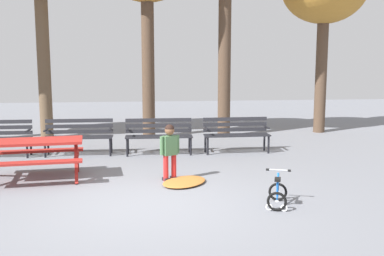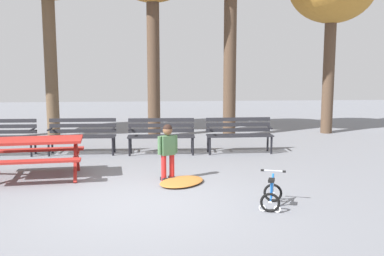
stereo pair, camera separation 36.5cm
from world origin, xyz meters
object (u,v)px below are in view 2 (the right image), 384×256
(park_bench_left, at_px, (82,133))
(park_bench_right, at_px, (161,133))
(kids_bicycle, at_px, (272,194))
(park_bench_far_right, at_px, (239,132))
(child_standing, at_px, (168,147))
(picnic_table, at_px, (34,148))
(park_bench_far_left, at_px, (1,134))

(park_bench_left, distance_m, park_bench_right, 1.90)
(park_bench_right, xyz_separation_m, kids_bicycle, (1.66, -4.21, -0.31))
(park_bench_far_right, bearing_deg, park_bench_left, 178.12)
(park_bench_left, bearing_deg, child_standing, -52.48)
(park_bench_left, distance_m, kids_bicycle, 5.61)
(picnic_table, xyz_separation_m, child_standing, (2.55, -0.33, 0.04))
(park_bench_right, distance_m, kids_bicycle, 4.54)
(park_bench_left, relative_size, park_bench_right, 1.00)
(park_bench_far_right, height_order, child_standing, child_standing)
(picnic_table, height_order, park_bench_right, park_bench_right)
(park_bench_far_right, distance_m, child_standing, 3.07)
(park_bench_left, height_order, park_bench_far_right, same)
(park_bench_far_left, bearing_deg, kids_bicycle, -38.37)
(park_bench_far_right, bearing_deg, park_bench_right, 179.73)
(park_bench_right, xyz_separation_m, park_bench_far_right, (1.90, -0.01, 0.00))
(park_bench_right, relative_size, child_standing, 1.50)
(park_bench_left, xyz_separation_m, child_standing, (2.00, -2.61, 0.12))
(picnic_table, xyz_separation_m, kids_bicycle, (4.11, -2.04, -0.39))
(park_bench_left, bearing_deg, park_bench_right, -3.49)
(park_bench_far_left, relative_size, child_standing, 1.50)
(park_bench_right, bearing_deg, kids_bicycle, -68.48)
(park_bench_far_left, distance_m, park_bench_left, 1.90)
(park_bench_right, bearing_deg, park_bench_left, 176.51)
(kids_bicycle, bearing_deg, picnic_table, 153.53)
(park_bench_right, height_order, park_bench_far_right, same)
(picnic_table, relative_size, park_bench_right, 1.20)
(picnic_table, bearing_deg, park_bench_right, 41.51)
(picnic_table, relative_size, park_bench_far_right, 1.20)
(picnic_table, relative_size, park_bench_left, 1.21)
(child_standing, bearing_deg, park_bench_far_left, 146.27)
(picnic_table, xyz_separation_m, park_bench_far_left, (-1.36, 2.28, -0.08))
(kids_bicycle, bearing_deg, park_bench_right, 111.52)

